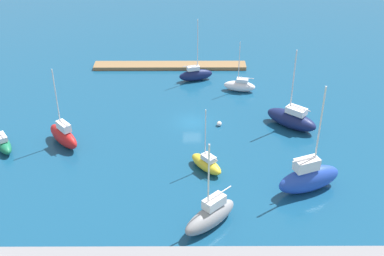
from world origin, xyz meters
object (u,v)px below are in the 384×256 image
(sailboat_yellow_inner_mooring, at_px, (206,163))
(sailboat_navy_center_basin, at_px, (292,119))
(sailboat_white_near_pier, at_px, (240,86))
(sailboat_gray_lone_north, at_px, (210,216))
(sailboat_blue_west_end, at_px, (309,178))
(sailboat_green_by_breakwater, at_px, (2,142))
(pier_dock, at_px, (170,66))
(sailboat_red_far_north, at_px, (63,135))
(mooring_buoy_white, at_px, (219,124))
(sailboat_navy_lone_south, at_px, (196,74))

(sailboat_yellow_inner_mooring, bearing_deg, sailboat_navy_center_basin, -89.52)
(sailboat_white_near_pier, height_order, sailboat_gray_lone_north, sailboat_gray_lone_north)
(sailboat_blue_west_end, height_order, sailboat_green_by_breakwater, sailboat_blue_west_end)
(sailboat_blue_west_end, distance_m, sailboat_gray_lone_north, 12.40)
(pier_dock, height_order, sailboat_blue_west_end, sailboat_blue_west_end)
(sailboat_red_far_north, bearing_deg, sailboat_yellow_inner_mooring, -148.72)
(mooring_buoy_white, bearing_deg, pier_dock, -69.20)
(sailboat_navy_center_basin, bearing_deg, sailboat_green_by_breakwater, 47.37)
(sailboat_navy_center_basin, height_order, sailboat_white_near_pier, sailboat_navy_center_basin)
(sailboat_navy_center_basin, bearing_deg, pier_dock, -9.68)
(sailboat_navy_center_basin, distance_m, sailboat_navy_lone_south, 19.31)
(sailboat_blue_west_end, distance_m, sailboat_red_far_north, 30.51)
(pier_dock, xyz_separation_m, mooring_buoy_white, (-7.33, 19.28, 0.04))
(sailboat_blue_west_end, bearing_deg, sailboat_yellow_inner_mooring, 138.97)
(sailboat_white_near_pier, distance_m, sailboat_navy_lone_south, 7.69)
(sailboat_gray_lone_north, bearing_deg, sailboat_navy_center_basin, -164.64)
(pier_dock, bearing_deg, mooring_buoy_white, 110.80)
(pier_dock, xyz_separation_m, sailboat_gray_lone_north, (-5.41, 39.04, 1.03))
(sailboat_green_by_breakwater, bearing_deg, sailboat_white_near_pier, -97.02)
(sailboat_white_near_pier, bearing_deg, pier_dock, -26.39)
(sailboat_red_far_north, height_order, sailboat_gray_lone_north, sailboat_red_far_north)
(sailboat_green_by_breakwater, bearing_deg, sailboat_blue_west_end, -137.27)
(sailboat_white_near_pier, bearing_deg, sailboat_navy_center_basin, 131.87)
(sailboat_navy_center_basin, height_order, mooring_buoy_white, sailboat_navy_center_basin)
(sailboat_blue_west_end, bearing_deg, sailboat_navy_center_basin, 66.12)
(sailboat_blue_west_end, height_order, sailboat_red_far_north, sailboat_blue_west_end)
(sailboat_navy_center_basin, height_order, sailboat_gray_lone_north, sailboat_navy_center_basin)
(sailboat_yellow_inner_mooring, bearing_deg, sailboat_white_near_pier, -54.81)
(sailboat_blue_west_end, height_order, mooring_buoy_white, sailboat_blue_west_end)
(sailboat_red_far_north, height_order, sailboat_navy_lone_south, sailboat_red_far_north)
(sailboat_navy_center_basin, distance_m, sailboat_yellow_inner_mooring, 15.22)
(sailboat_white_near_pier, bearing_deg, sailboat_red_far_north, 45.08)
(sailboat_yellow_inner_mooring, bearing_deg, sailboat_blue_west_end, -148.93)
(sailboat_navy_lone_south, bearing_deg, sailboat_green_by_breakwater, -156.04)
(sailboat_red_far_north, xyz_separation_m, sailboat_green_by_breakwater, (7.53, 0.92, -0.45))
(sailboat_red_far_north, xyz_separation_m, sailboat_gray_lone_north, (-18.01, 15.19, -0.04))
(pier_dock, bearing_deg, sailboat_navy_center_basin, 130.86)
(sailboat_white_near_pier, relative_size, mooring_buoy_white, 12.09)
(sailboat_yellow_inner_mooring, height_order, sailboat_blue_west_end, sailboat_blue_west_end)
(sailboat_yellow_inner_mooring, xyz_separation_m, sailboat_green_by_breakwater, (25.43, -4.60, 0.04))
(sailboat_navy_lone_south, bearing_deg, sailboat_gray_lone_north, -103.03)
(sailboat_blue_west_end, bearing_deg, sailboat_green_by_breakwater, 145.35)
(sailboat_white_near_pier, bearing_deg, sailboat_gray_lone_north, 92.21)
(sailboat_gray_lone_north, relative_size, sailboat_navy_lone_south, 1.00)
(sailboat_navy_lone_south, bearing_deg, sailboat_blue_west_end, -81.69)
(sailboat_red_far_north, bearing_deg, sailboat_blue_west_end, -149.64)
(sailboat_navy_center_basin, relative_size, sailboat_green_by_breakwater, 1.12)
(sailboat_blue_west_end, xyz_separation_m, sailboat_green_by_breakwater, (36.53, -8.54, -0.80))
(sailboat_white_near_pier, relative_size, sailboat_blue_west_end, 0.62)
(sailboat_green_by_breakwater, relative_size, mooring_buoy_white, 14.86)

